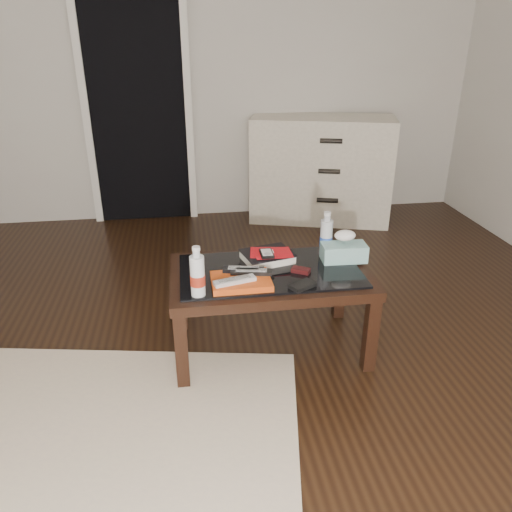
{
  "coord_description": "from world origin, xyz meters",
  "views": [
    {
      "loc": [
        -0.05,
        -1.94,
        1.56
      ],
      "look_at": [
        0.28,
        0.27,
        0.55
      ],
      "focal_mm": 35.0,
      "sensor_mm": 36.0,
      "label": 1
    }
  ],
  "objects": [
    {
      "name": "ground",
      "position": [
        0.0,
        0.0,
        0.0
      ],
      "size": [
        5.0,
        5.0,
        0.0
      ],
      "primitive_type": "plane",
      "color": "black",
      "rests_on": "ground"
    },
    {
      "name": "room_shell",
      "position": [
        0.0,
        0.0,
        1.62
      ],
      "size": [
        5.0,
        5.0,
        5.0
      ],
      "color": "beige",
      "rests_on": "ground"
    },
    {
      "name": "doorway",
      "position": [
        -0.4,
        2.47,
        1.02
      ],
      "size": [
        0.9,
        0.08,
        2.07
      ],
      "color": "black",
      "rests_on": "ground"
    },
    {
      "name": "coffee_table",
      "position": [
        0.35,
        0.29,
        0.4
      ],
      "size": [
        1.0,
        0.6,
        0.46
      ],
      "color": "black",
      "rests_on": "ground"
    },
    {
      "name": "rug",
      "position": [
        -0.66,
        -0.38,
        0.01
      ],
      "size": [
        2.24,
        1.84,
        0.01
      ],
      "primitive_type": "cube",
      "rotation": [
        0.0,
        0.0,
        -0.18
      ],
      "color": "#B9A58F",
      "rests_on": "ground"
    },
    {
      "name": "dresser",
      "position": [
        1.14,
        2.23,
        0.45
      ],
      "size": [
        1.29,
        0.81,
        0.9
      ],
      "rotation": [
        0.0,
        0.0,
        -0.28
      ],
      "color": "silver",
      "rests_on": "ground"
    },
    {
      "name": "magazines",
      "position": [
        0.19,
        0.16,
        0.48
      ],
      "size": [
        0.28,
        0.21,
        0.03
      ],
      "primitive_type": "cube",
      "rotation": [
        0.0,
        0.0,
        0.01
      ],
      "color": "#CA4713",
      "rests_on": "coffee_table"
    },
    {
      "name": "remote_silver",
      "position": [
        0.16,
        0.12,
        0.5
      ],
      "size": [
        0.21,
        0.1,
        0.02
      ],
      "primitive_type": "cube",
      "rotation": [
        0.0,
        0.0,
        0.26
      ],
      "color": "silver",
      "rests_on": "magazines"
    },
    {
      "name": "remote_black_front",
      "position": [
        0.24,
        0.2,
        0.5
      ],
      "size": [
        0.21,
        0.09,
        0.02
      ],
      "primitive_type": "cube",
      "rotation": [
        0.0,
        0.0,
        -0.19
      ],
      "color": "black",
      "rests_on": "magazines"
    },
    {
      "name": "remote_black_back",
      "position": [
        0.21,
        0.23,
        0.5
      ],
      "size": [
        0.21,
        0.09,
        0.02
      ],
      "primitive_type": "cube",
      "rotation": [
        0.0,
        0.0,
        -0.2
      ],
      "color": "black",
      "rests_on": "magazines"
    },
    {
      "name": "textbook",
      "position": [
        0.36,
        0.4,
        0.48
      ],
      "size": [
        0.29,
        0.25,
        0.05
      ],
      "primitive_type": "cube",
      "rotation": [
        0.0,
        0.0,
        0.25
      ],
      "color": "black",
      "rests_on": "coffee_table"
    },
    {
      "name": "dvd_mailers",
      "position": [
        0.36,
        0.4,
        0.51
      ],
      "size": [
        0.21,
        0.16,
        0.01
      ],
      "primitive_type": "cube",
      "rotation": [
        0.0,
        0.0,
        -0.15
      ],
      "color": "#B70C13",
      "rests_on": "textbook"
    },
    {
      "name": "ipod",
      "position": [
        0.35,
        0.36,
        0.52
      ],
      "size": [
        0.06,
        0.1,
        0.02
      ],
      "primitive_type": "cube",
      "rotation": [
        0.0,
        0.0,
        0.0
      ],
      "color": "black",
      "rests_on": "dvd_mailers"
    },
    {
      "name": "flip_phone",
      "position": [
        0.5,
        0.24,
        0.47
      ],
      "size": [
        0.1,
        0.09,
        0.02
      ],
      "primitive_type": "cube",
      "rotation": [
        0.0,
        0.0,
        -0.54
      ],
      "color": "black",
      "rests_on": "coffee_table"
    },
    {
      "name": "wallet",
      "position": [
        0.47,
        0.08,
        0.47
      ],
      "size": [
        0.14,
        0.12,
        0.02
      ],
      "primitive_type": "cube",
      "rotation": [
        0.0,
        0.0,
        0.51
      ],
      "color": "black",
      "rests_on": "coffee_table"
    },
    {
      "name": "water_bottle_left",
      "position": [
        -0.02,
        0.08,
        0.58
      ],
      "size": [
        0.07,
        0.07,
        0.24
      ],
      "primitive_type": "cylinder",
      "rotation": [
        0.0,
        0.0,
        0.08
      ],
      "color": "white",
      "rests_on": "coffee_table"
    },
    {
      "name": "water_bottle_right",
      "position": [
        0.68,
        0.44,
        0.58
      ],
      "size": [
        0.07,
        0.07,
        0.24
      ],
      "primitive_type": "cylinder",
      "rotation": [
        0.0,
        0.0,
        -0.07
      ],
      "color": "silver",
      "rests_on": "coffee_table"
    },
    {
      "name": "tissue_box",
      "position": [
        0.75,
        0.35,
        0.51
      ],
      "size": [
        0.23,
        0.13,
        0.09
      ],
      "primitive_type": "cube",
      "rotation": [
        0.0,
        0.0,
        -0.04
      ],
      "color": "teal",
      "rests_on": "coffee_table"
    }
  ]
}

